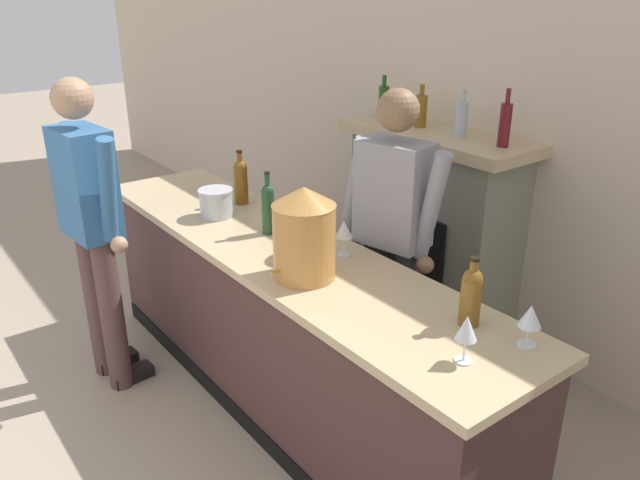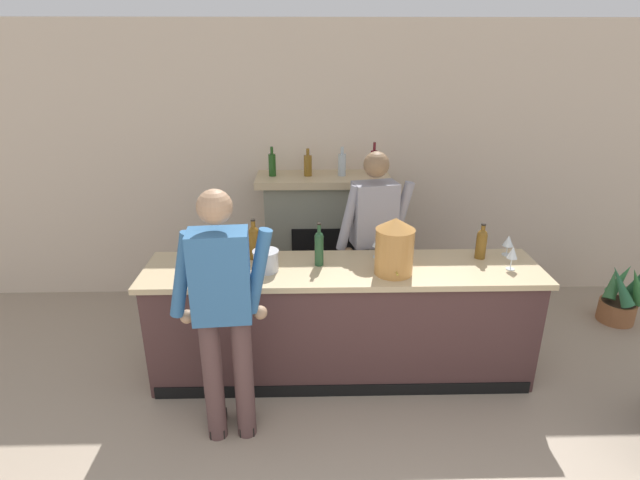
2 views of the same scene
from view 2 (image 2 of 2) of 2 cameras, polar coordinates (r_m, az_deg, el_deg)
wall_back_panel at (r=5.09m, az=2.23°, el=8.45°), size 12.00×0.07×2.75m
bar_counter at (r=4.00m, az=2.52°, el=-9.30°), size 3.01×0.67×0.95m
fireplace_stone at (r=5.03m, az=0.35°, el=0.11°), size 1.28×0.52×1.66m
potted_plant_corner at (r=5.61m, az=31.22°, el=-5.56°), size 0.45×0.43×0.66m
person_customer at (r=3.20m, az=-11.03°, el=-7.89°), size 0.66×0.33×1.76m
person_bartender at (r=4.26m, az=6.11°, el=-0.21°), size 0.65×0.36×1.73m
copper_dispenser at (r=3.64m, az=8.52°, el=-0.68°), size 0.29×0.32×0.43m
ice_bucket_steel at (r=3.71m, az=-6.20°, el=-2.37°), size 0.20×0.20×0.16m
wine_bottle_burgundy_dark at (r=3.91m, az=-7.55°, el=-0.12°), size 0.08×0.08×0.33m
wine_bottle_rose_blush at (r=3.76m, az=-0.11°, el=-0.78°), size 0.07×0.07×0.34m
wine_bottle_cabernet_heavy at (r=4.09m, az=17.97°, el=-0.27°), size 0.08×0.08×0.29m
wine_glass_near_bucket at (r=4.22m, az=20.71°, el=-0.15°), size 0.09×0.09×0.17m
wine_glass_by_dispenser at (r=3.96m, az=21.15°, el=-1.41°), size 0.08×0.08×0.18m
wine_glass_mid_counter at (r=3.93m, az=6.64°, el=-0.21°), size 0.09×0.09×0.18m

